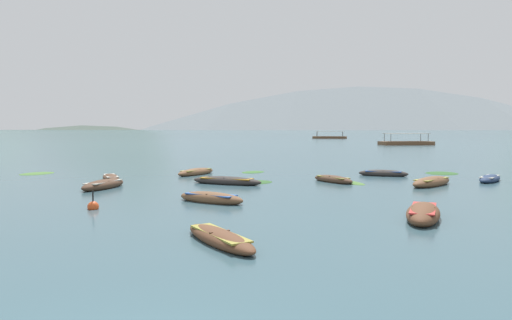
{
  "coord_description": "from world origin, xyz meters",
  "views": [
    {
      "loc": [
        2.19,
        -5.62,
        3.33
      ],
      "look_at": [
        1.0,
        27.38,
        1.05
      ],
      "focal_mm": 32.29,
      "sensor_mm": 36.0,
      "label": 1
    }
  ],
  "objects_px": {
    "rowboat_1": "(220,238)",
    "rowboat_9": "(383,173)",
    "mooring_buoy": "(93,207)",
    "rowboat_0": "(196,172)",
    "rowboat_5": "(490,179)",
    "rowboat_6": "(432,182)",
    "rowboat_11": "(227,181)",
    "rowboat_3": "(111,178)",
    "ferry_0": "(406,143)",
    "rowboat_4": "(103,185)",
    "rowboat_7": "(333,179)",
    "rowboat_2": "(211,198)",
    "ferry_1": "(330,137)",
    "rowboat_10": "(423,213)"
  },
  "relations": [
    {
      "from": "rowboat_5",
      "to": "mooring_buoy",
      "type": "relative_size",
      "value": 3.68
    },
    {
      "from": "rowboat_6",
      "to": "rowboat_0",
      "type": "bearing_deg",
      "value": 158.6
    },
    {
      "from": "rowboat_6",
      "to": "mooring_buoy",
      "type": "bearing_deg",
      "value": -153.05
    },
    {
      "from": "rowboat_5",
      "to": "rowboat_9",
      "type": "height_order",
      "value": "rowboat_9"
    },
    {
      "from": "rowboat_10",
      "to": "rowboat_11",
      "type": "height_order",
      "value": "rowboat_10"
    },
    {
      "from": "rowboat_2",
      "to": "rowboat_11",
      "type": "relative_size",
      "value": 0.76
    },
    {
      "from": "rowboat_4",
      "to": "mooring_buoy",
      "type": "bearing_deg",
      "value": -72.97
    },
    {
      "from": "rowboat_1",
      "to": "rowboat_5",
      "type": "bearing_deg",
      "value": 46.75
    },
    {
      "from": "rowboat_4",
      "to": "mooring_buoy",
      "type": "distance_m",
      "value": 6.85
    },
    {
      "from": "rowboat_1",
      "to": "rowboat_9",
      "type": "bearing_deg",
      "value": 64.25
    },
    {
      "from": "rowboat_0",
      "to": "rowboat_4",
      "type": "xyz_separation_m",
      "value": [
        -3.9,
        -7.76,
        0.01
      ]
    },
    {
      "from": "rowboat_5",
      "to": "rowboat_11",
      "type": "bearing_deg",
      "value": -172.99
    },
    {
      "from": "mooring_buoy",
      "to": "rowboat_1",
      "type": "bearing_deg",
      "value": -42.72
    },
    {
      "from": "rowboat_5",
      "to": "mooring_buoy",
      "type": "bearing_deg",
      "value": -153.0
    },
    {
      "from": "rowboat_9",
      "to": "ferry_1",
      "type": "height_order",
      "value": "ferry_1"
    },
    {
      "from": "rowboat_11",
      "to": "mooring_buoy",
      "type": "xyz_separation_m",
      "value": [
        -4.67,
        -8.73,
        -0.08
      ]
    },
    {
      "from": "rowboat_5",
      "to": "rowboat_6",
      "type": "xyz_separation_m",
      "value": [
        -4.4,
        -2.26,
        0.04
      ]
    },
    {
      "from": "rowboat_0",
      "to": "mooring_buoy",
      "type": "xyz_separation_m",
      "value": [
        -1.89,
        -14.3,
        -0.08
      ]
    },
    {
      "from": "rowboat_1",
      "to": "ferry_1",
      "type": "relative_size",
      "value": 0.32
    },
    {
      "from": "rowboat_2",
      "to": "rowboat_5",
      "type": "bearing_deg",
      "value": 28.12
    },
    {
      "from": "rowboat_2",
      "to": "mooring_buoy",
      "type": "bearing_deg",
      "value": -157.18
    },
    {
      "from": "rowboat_4",
      "to": "rowboat_5",
      "type": "relative_size",
      "value": 1.11
    },
    {
      "from": "rowboat_4",
      "to": "rowboat_7",
      "type": "xyz_separation_m",
      "value": [
        13.17,
        3.41,
        -0.02
      ]
    },
    {
      "from": "rowboat_4",
      "to": "rowboat_2",
      "type": "bearing_deg",
      "value": -34.69
    },
    {
      "from": "rowboat_0",
      "to": "rowboat_2",
      "type": "xyz_separation_m",
      "value": [
        2.74,
        -12.35,
        0.0
      ]
    },
    {
      "from": "rowboat_7",
      "to": "ferry_0",
      "type": "relative_size",
      "value": 0.29
    },
    {
      "from": "rowboat_1",
      "to": "rowboat_4",
      "type": "relative_size",
      "value": 1.01
    },
    {
      "from": "rowboat_3",
      "to": "ferry_0",
      "type": "relative_size",
      "value": 0.31
    },
    {
      "from": "rowboat_2",
      "to": "ferry_0",
      "type": "distance_m",
      "value": 78.87
    },
    {
      "from": "rowboat_0",
      "to": "rowboat_9",
      "type": "height_order",
      "value": "rowboat_0"
    },
    {
      "from": "rowboat_4",
      "to": "rowboat_7",
      "type": "distance_m",
      "value": 13.6
    },
    {
      "from": "rowboat_1",
      "to": "rowboat_9",
      "type": "distance_m",
      "value": 21.42
    },
    {
      "from": "rowboat_1",
      "to": "rowboat_2",
      "type": "height_order",
      "value": "rowboat_2"
    },
    {
      "from": "rowboat_2",
      "to": "rowboat_5",
      "type": "distance_m",
      "value": 18.67
    },
    {
      "from": "rowboat_0",
      "to": "rowboat_1",
      "type": "height_order",
      "value": "rowboat_0"
    },
    {
      "from": "rowboat_2",
      "to": "rowboat_3",
      "type": "relative_size",
      "value": 1.03
    },
    {
      "from": "rowboat_0",
      "to": "rowboat_11",
      "type": "xyz_separation_m",
      "value": [
        2.77,
        -5.57,
        0.0
      ]
    },
    {
      "from": "rowboat_10",
      "to": "mooring_buoy",
      "type": "distance_m",
      "value": 13.05
    },
    {
      "from": "rowboat_3",
      "to": "rowboat_10",
      "type": "bearing_deg",
      "value": -37.78
    },
    {
      "from": "rowboat_3",
      "to": "rowboat_9",
      "type": "relative_size",
      "value": 0.95
    },
    {
      "from": "rowboat_3",
      "to": "ferry_1",
      "type": "height_order",
      "value": "ferry_1"
    },
    {
      "from": "rowboat_3",
      "to": "rowboat_11",
      "type": "xyz_separation_m",
      "value": [
        7.74,
        -2.02,
        0.04
      ]
    },
    {
      "from": "rowboat_0",
      "to": "mooring_buoy",
      "type": "distance_m",
      "value": 14.43
    },
    {
      "from": "rowboat_4",
      "to": "rowboat_3",
      "type": "bearing_deg",
      "value": 104.24
    },
    {
      "from": "rowboat_5",
      "to": "rowboat_6",
      "type": "height_order",
      "value": "rowboat_6"
    },
    {
      "from": "rowboat_11",
      "to": "ferry_1",
      "type": "bearing_deg",
      "value": 80.2
    },
    {
      "from": "rowboat_0",
      "to": "rowboat_10",
      "type": "bearing_deg",
      "value": -55.31
    },
    {
      "from": "ferry_1",
      "to": "rowboat_3",
      "type": "bearing_deg",
      "value": -103.44
    },
    {
      "from": "rowboat_7",
      "to": "ferry_0",
      "type": "distance_m",
      "value": 69.07
    },
    {
      "from": "ferry_1",
      "to": "mooring_buoy",
      "type": "bearing_deg",
      "value": -101.12
    }
  ]
}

